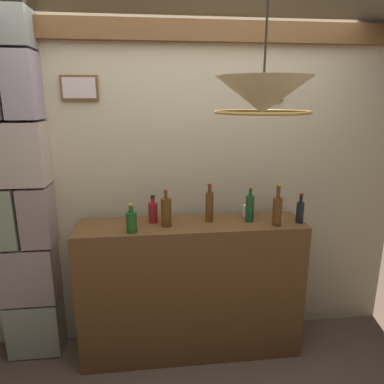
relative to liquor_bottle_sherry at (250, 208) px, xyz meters
name	(u,v)px	position (x,y,z in m)	size (l,w,h in m)	color
panelled_rear_partition	(187,166)	(-0.43, 0.28, 0.27)	(3.44, 0.15, 2.76)	beige
stone_pillar	(19,184)	(-1.64, 0.15, 0.19)	(0.43, 0.30, 2.69)	#A4A994
bar_shelf_unit	(191,289)	(-0.43, 0.00, -0.64)	(1.66, 0.40, 1.07)	brown
liquor_bottle_sherry	(250,208)	(0.00, 0.00, 0.00)	(0.06, 0.06, 0.26)	#1B4A23
liquor_bottle_scotch	(166,212)	(-0.62, -0.03, 0.00)	(0.07, 0.07, 0.26)	#5B3912
liquor_bottle_mezcal	(153,212)	(-0.71, 0.06, -0.02)	(0.07, 0.07, 0.20)	maroon
liquor_bottle_brandy	(277,210)	(0.17, -0.10, 0.01)	(0.07, 0.07, 0.30)	brown
liquor_bottle_vermouth	(300,211)	(0.36, -0.07, -0.02)	(0.06, 0.06, 0.22)	black
liquor_bottle_whiskey	(131,221)	(-0.85, -0.12, -0.03)	(0.07, 0.07, 0.20)	#1A5521
liquor_bottle_vodka	(209,206)	(-0.30, 0.03, 0.02)	(0.06, 0.06, 0.29)	brown
glass_tumbler_rocks	(247,211)	(0.02, 0.12, -0.06)	(0.07, 0.07, 0.08)	silver
pendant_lamp	(263,96)	(-0.13, -0.60, 0.79)	(0.49, 0.49, 0.53)	beige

